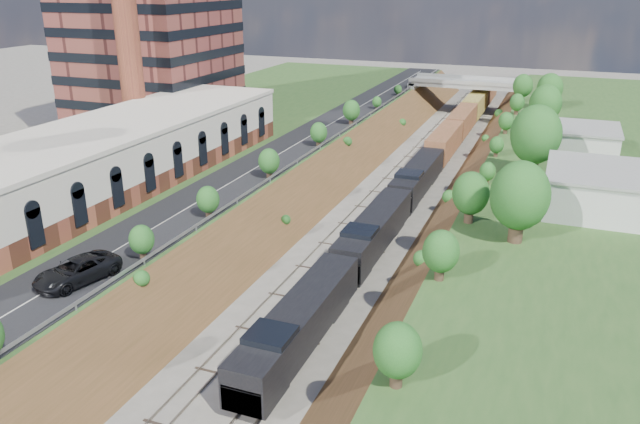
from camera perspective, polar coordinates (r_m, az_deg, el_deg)
platform_left at (r=94.92m, az=-13.18°, el=4.80°), size 44.00×180.00×5.00m
embankment_left at (r=85.54m, az=-0.72°, el=1.86°), size 10.00×180.00×10.00m
embankment_right at (r=80.39m, az=13.98°, el=-0.03°), size 10.00×180.00×10.00m
rail_left_track at (r=82.90m, az=4.68°, el=1.24°), size 1.58×180.00×0.18m
rail_right_track at (r=81.67m, az=8.17°, el=0.79°), size 1.58×180.00×0.18m
road at (r=85.79m, az=-3.53°, el=5.41°), size 8.00×180.00×0.10m
guardrail at (r=83.89m, az=-1.04°, el=5.44°), size 0.10×171.00×0.70m
commercial_building at (r=73.67m, az=-19.82°, el=4.43°), size 14.30×62.30×7.00m
overpass at (r=140.25m, az=13.32°, el=10.82°), size 24.50×8.30×7.40m
white_building_near at (r=70.24m, az=23.65°, el=1.86°), size 9.00×12.00×4.00m
white_building_far at (r=91.50m, az=23.09°, el=5.89°), size 8.00×10.00×3.60m
tree_right_large at (r=58.01m, az=17.81°, el=1.38°), size 5.25×5.25×7.61m
tree_left_crest at (r=51.24m, az=-18.67°, el=-4.11°), size 2.45×2.45×3.55m
freight_train at (r=100.30m, az=11.04°, el=5.91°), size 3.21×129.07×4.75m
suv at (r=52.58m, az=-21.34°, el=-5.01°), size 4.77×7.39×1.90m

